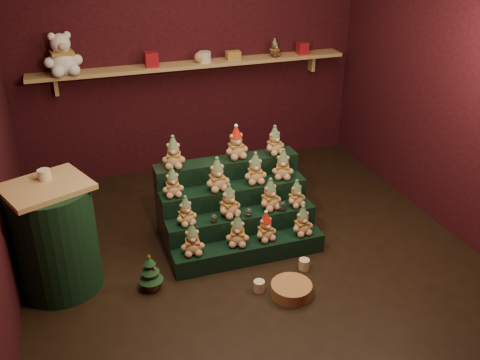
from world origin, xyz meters
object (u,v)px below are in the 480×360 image
object	(u,v)px
side_table	(55,238)
brown_bear	(274,48)
snow_globe_c	(283,206)
mug_right	(304,264)
wicker_basket	(291,290)
mug_left	(259,286)
white_bear	(61,48)
snow_globe_a	(214,218)
mini_christmas_tree	(150,272)
riser_tier_front	(249,251)
snow_globe_b	(249,212)

from	to	relation	value
side_table	brown_bear	bearing A→B (deg)	12.18
snow_globe_c	brown_bear	world-z (taller)	brown_bear
mug_right	brown_bear	world-z (taller)	brown_bear
mug_right	wicker_basket	xyz separation A→B (m)	(-0.25, -0.30, 0.01)
mug_left	white_bear	distance (m)	3.15
side_table	mug_right	distance (m)	2.13
snow_globe_a	brown_bear	size ratio (longest dim) A/B	0.40
mug_left	brown_bear	size ratio (longest dim) A/B	0.46
mini_christmas_tree	white_bear	size ratio (longest dim) A/B	0.65
riser_tier_front	mug_right	distance (m)	0.51
riser_tier_front	white_bear	bearing A→B (deg)	124.23
riser_tier_front	side_table	bearing A→B (deg)	174.39
snow_globe_c	brown_bear	bearing A→B (deg)	71.13
snow_globe_a	mini_christmas_tree	size ratio (longest dim) A/B	0.23
snow_globe_c	mini_christmas_tree	bearing A→B (deg)	-167.30
side_table	snow_globe_b	bearing A→B (deg)	-22.57
snow_globe_c	brown_bear	xyz separation A→B (m)	(0.62, 1.82, 1.01)
snow_globe_a	white_bear	size ratio (longest dim) A/B	0.15
snow_globe_c	wicker_basket	size ratio (longest dim) A/B	0.27
mug_left	brown_bear	distance (m)	2.99
snow_globe_c	mini_christmas_tree	distance (m)	1.35
mini_christmas_tree	mug_left	bearing A→B (deg)	-20.31
snow_globe_b	white_bear	xyz separation A→B (m)	(-1.40, 1.82, 1.19)
snow_globe_c	wicker_basket	distance (m)	0.85
riser_tier_front	snow_globe_a	bearing A→B (deg)	150.33
mini_christmas_tree	mug_left	size ratio (longest dim) A/B	3.77
mini_christmas_tree	brown_bear	distance (m)	3.12
riser_tier_front	brown_bear	xyz separation A→B (m)	(1.01, 1.98, 1.33)
snow_globe_c	white_bear	world-z (taller)	white_bear
side_table	white_bear	xyz separation A→B (m)	(0.27, 1.82, 1.12)
riser_tier_front	white_bear	xyz separation A→B (m)	(-1.35, 1.98, 1.50)
side_table	mug_left	bearing A→B (deg)	-43.97
snow_globe_c	wicker_basket	world-z (taller)	snow_globe_c
wicker_basket	brown_bear	bearing A→B (deg)	71.81
snow_globe_a	wicker_basket	bearing A→B (deg)	-59.30
snow_globe_c	mug_right	world-z (taller)	snow_globe_c
white_bear	mug_left	bearing A→B (deg)	-70.84
riser_tier_front	snow_globe_a	size ratio (longest dim) A/B	17.24
snow_globe_a	mini_christmas_tree	xyz separation A→B (m)	(-0.64, -0.29, -0.23)
snow_globe_a	snow_globe_b	size ratio (longest dim) A/B	0.98
riser_tier_front	mug_left	world-z (taller)	riser_tier_front
snow_globe_a	mini_christmas_tree	world-z (taller)	snow_globe_a
wicker_basket	white_bear	xyz separation A→B (m)	(-1.51, 2.57, 1.54)
snow_globe_b	side_table	world-z (taller)	side_table
wicker_basket	mug_left	bearing A→B (deg)	149.35
riser_tier_front	snow_globe_b	world-z (taller)	snow_globe_b
snow_globe_b	wicker_basket	bearing A→B (deg)	-81.41
snow_globe_c	white_bear	size ratio (longest dim) A/B	0.17
riser_tier_front	snow_globe_c	world-z (taller)	snow_globe_c
mug_left	side_table	bearing A→B (deg)	158.63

